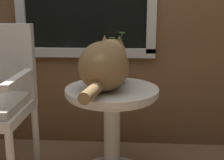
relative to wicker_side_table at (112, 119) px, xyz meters
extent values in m
cube|color=silver|center=(-0.23, 0.51, 0.33)|extent=(1.05, 0.03, 0.07)
cylinder|color=silver|center=(0.00, 0.00, -0.11)|extent=(0.10, 0.10, 0.55)
cylinder|color=silver|center=(0.00, 0.00, 0.18)|extent=(0.57, 0.57, 0.03)
torus|color=silver|center=(0.00, 0.00, 0.16)|extent=(0.55, 0.55, 0.02)
cylinder|color=silver|center=(-0.53, 0.11, -0.19)|extent=(0.04, 0.04, 0.45)
cube|color=silver|center=(-0.53, -0.11, 0.28)|extent=(0.05, 0.44, 0.04)
ellipsoid|color=olive|center=(-0.05, -0.06, 0.35)|extent=(0.34, 0.36, 0.29)
sphere|color=tan|center=(-0.01, 0.14, 0.40)|extent=(0.17, 0.17, 0.17)
cone|color=olive|center=(0.04, 0.13, 0.48)|extent=(0.06, 0.06, 0.06)
cone|color=olive|center=(-0.06, 0.15, 0.48)|extent=(0.06, 0.06, 0.06)
cylinder|color=olive|center=(-0.08, -0.27, 0.26)|extent=(0.11, 0.29, 0.06)
cylinder|color=gray|center=(0.03, 0.12, 0.21)|extent=(0.08, 0.08, 0.01)
ellipsoid|color=gray|center=(0.03, 0.12, 0.28)|extent=(0.14, 0.14, 0.14)
cylinder|color=gray|center=(0.03, 0.12, 0.36)|extent=(0.08, 0.08, 0.04)
torus|color=gray|center=(0.03, 0.12, 0.38)|extent=(0.10, 0.10, 0.02)
cylinder|color=#2D662D|center=(0.03, 0.13, 0.43)|extent=(0.01, 0.02, 0.09)
cone|color=#2D662D|center=(0.04, 0.14, 0.47)|extent=(0.04, 0.04, 0.02)
cylinder|color=#2D662D|center=(0.04, 0.13, 0.45)|extent=(0.03, 0.02, 0.14)
cone|color=#2D662D|center=(0.05, 0.13, 0.52)|extent=(0.04, 0.04, 0.02)
cylinder|color=#2D662D|center=(0.01, 0.13, 0.43)|extent=(0.05, 0.02, 0.11)
cone|color=#2D662D|center=(-0.01, 0.14, 0.48)|extent=(0.04, 0.04, 0.02)
camera|label=1|loc=(0.12, -1.81, 0.71)|focal=49.67mm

